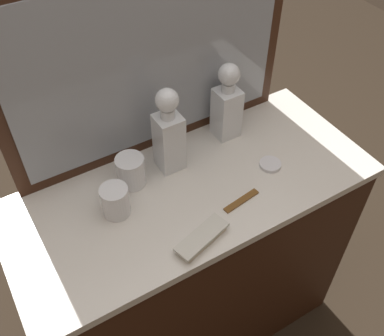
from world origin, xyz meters
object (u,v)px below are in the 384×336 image
object	(u,v)px
crystal_tumbler_right	(131,172)
tortoiseshell_comb	(241,201)
crystal_decanter_front	(169,137)
silver_brush_center	(202,238)
crystal_tumbler_front	(116,202)
crystal_decanter_right	(227,107)
porcelain_dish	(270,164)

from	to	relation	value
crystal_tumbler_right	tortoiseshell_comb	xyz separation A→B (m)	(0.24, -0.24, -0.04)
crystal_decanter_front	silver_brush_center	bearing A→B (deg)	-102.65
silver_brush_center	tortoiseshell_comb	xyz separation A→B (m)	(0.17, 0.06, -0.01)
crystal_tumbler_front	crystal_decanter_front	bearing A→B (deg)	21.60
crystal_decanter_front	crystal_tumbler_right	world-z (taller)	crystal_decanter_front
crystal_decanter_front	silver_brush_center	xyz separation A→B (m)	(-0.07, -0.30, -0.10)
crystal_decanter_right	crystal_tumbler_right	xyz separation A→B (m)	(-0.37, -0.04, -0.07)
crystal_decanter_right	porcelain_dish	bearing A→B (deg)	-80.08
silver_brush_center	tortoiseshell_comb	distance (m)	0.18
porcelain_dish	tortoiseshell_comb	bearing A→B (deg)	-155.63
silver_brush_center	crystal_decanter_front	bearing A→B (deg)	77.35
porcelain_dish	tortoiseshell_comb	xyz separation A→B (m)	(-0.16, -0.07, -0.00)
crystal_decanter_right	tortoiseshell_comb	distance (m)	0.33
silver_brush_center	tortoiseshell_comb	world-z (taller)	silver_brush_center
crystal_tumbler_right	crystal_tumbler_front	world-z (taller)	crystal_tumbler_right
crystal_decanter_front	porcelain_dish	distance (m)	0.34
crystal_decanter_front	silver_brush_center	distance (m)	0.33
tortoiseshell_comb	crystal_tumbler_right	bearing A→B (deg)	135.96
silver_brush_center	porcelain_dish	xyz separation A→B (m)	(0.34, 0.13, -0.01)
crystal_decanter_front	tortoiseshell_comb	distance (m)	0.29
tortoiseshell_comb	silver_brush_center	bearing A→B (deg)	-161.09
crystal_decanter_right	porcelain_dish	world-z (taller)	crystal_decanter_right
crystal_tumbler_front	porcelain_dish	xyz separation A→B (m)	(0.49, -0.08, -0.04)
crystal_decanter_right	silver_brush_center	world-z (taller)	crystal_decanter_right
crystal_tumbler_front	tortoiseshell_comb	distance (m)	0.37
porcelain_dish	crystal_decanter_right	bearing A→B (deg)	99.92
crystal_tumbler_front	silver_brush_center	size ratio (longest dim) A/B	0.54
crystal_tumbler_front	crystal_decanter_right	bearing A→B (deg)	15.39
crystal_decanter_front	silver_brush_center	size ratio (longest dim) A/B	1.66
crystal_tumbler_right	crystal_tumbler_front	size ratio (longest dim) A/B	1.03
crystal_decanter_right	crystal_tumbler_front	size ratio (longest dim) A/B	2.86
crystal_tumbler_front	porcelain_dish	world-z (taller)	crystal_tumbler_front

